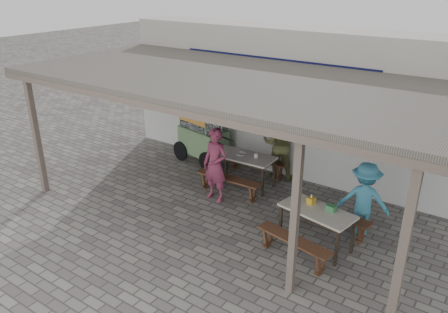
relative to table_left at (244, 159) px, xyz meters
name	(u,v)px	position (x,y,z in m)	size (l,w,h in m)	color
ground	(206,222)	(0.29, -1.87, -0.67)	(60.00, 60.00, 0.00)	slate
back_wall	(290,101)	(0.29, 1.71, 1.05)	(9.00, 1.28, 3.50)	beige
warung_roof	(232,82)	(0.30, -0.97, 2.04)	(9.00, 4.21, 2.81)	#5F5951
table_left	(244,159)	(0.00, 0.00, 0.00)	(1.48, 0.75, 0.75)	beige
bench_left_street	(228,182)	(0.02, -0.66, -0.33)	(1.56, 0.33, 0.45)	brown
bench_left_wall	(257,162)	(-0.02, 0.66, -0.33)	(1.56, 0.33, 0.45)	brown
table_right	(317,214)	(2.45, -1.39, 0.00)	(1.42, 0.88, 0.75)	beige
bench_right_street	(293,244)	(2.32, -2.04, -0.34)	(1.45, 0.54, 0.45)	brown
bench_right_wall	(335,217)	(2.57, -0.74, -0.34)	(1.45, 0.54, 0.45)	brown
vendor_cart	(202,133)	(-1.60, 0.52, 0.14)	(1.93, 0.98, 1.49)	#769362
patron_street_side	(215,165)	(-0.12, -0.95, 0.15)	(0.60, 0.40, 1.65)	#802F4A
patron_wall_side	(280,144)	(0.48, 0.88, 0.19)	(0.84, 0.65, 1.73)	brown
patron_right_table	(364,200)	(3.01, -0.52, 0.07)	(0.96, 0.55, 1.49)	teal
tissue_box	(311,201)	(2.25, -1.24, 0.14)	(0.13, 0.13, 0.13)	gold
donation_box	(331,208)	(2.65, -1.29, 0.13)	(0.17, 0.11, 0.11)	#387F46
condiment_jar	(256,155)	(0.30, 0.07, 0.13)	(0.09, 0.09, 0.10)	white
condiment_bowl	(241,154)	(-0.06, -0.01, 0.10)	(0.22, 0.22, 0.05)	silver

